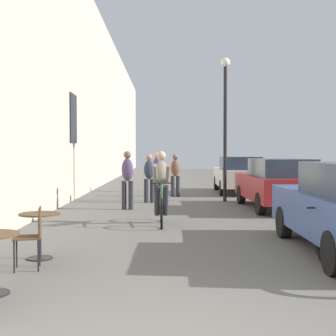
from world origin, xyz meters
TOP-DOWN VIEW (x-y plane):
  - building_facade_left at (-3.45, 14.00)m, footprint 0.54×68.00m
  - cafe_table_mid at (-1.97, 3.74)m, footprint 0.64×0.64m
  - cafe_chair_mid_toward_street at (-1.89, 3.09)m, footprint 0.45×0.45m
  - cyclist_on_bicycle at (-0.08, 7.26)m, footprint 0.52×1.76m
  - pedestrian_near at (-1.09, 10.07)m, footprint 0.35×0.26m
  - pedestrian_mid at (-0.52, 11.94)m, footprint 0.36×0.26m
  - pedestrian_far at (0.41, 14.10)m, footprint 0.37×0.28m
  - pedestrian_furthest at (-0.33, 16.22)m, footprint 0.37×0.28m
  - street_lamp at (2.07, 12.29)m, footprint 0.32×0.32m
  - parked_car_second at (3.33, 10.09)m, footprint 1.85×4.24m
  - parked_car_third at (3.09, 15.69)m, footprint 1.90×4.29m

SIDE VIEW (x-z plane):
  - cafe_chair_mid_toward_street at x=-1.89m, z-range 0.07..0.96m
  - cafe_table_mid at x=-1.97m, z-range 0.16..0.88m
  - parked_car_second at x=3.33m, z-range 0.03..1.52m
  - parked_car_third at x=3.09m, z-range 0.03..1.54m
  - cyclist_on_bicycle at x=-0.08m, z-range -0.06..1.68m
  - pedestrian_far at x=0.41m, z-range 0.10..1.72m
  - pedestrian_mid at x=-0.52m, z-range 0.10..1.73m
  - pedestrian_furthest at x=-0.33m, z-range 0.11..1.78m
  - pedestrian_near at x=-1.09m, z-range 0.11..1.83m
  - street_lamp at x=2.07m, z-range 0.66..5.56m
  - building_facade_left at x=-3.45m, z-range 0.00..8.58m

